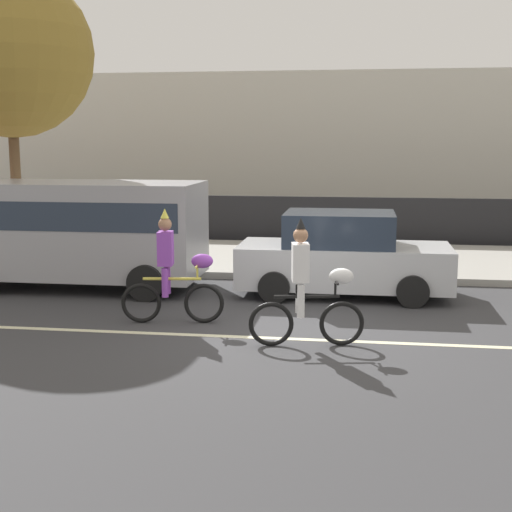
{
  "coord_description": "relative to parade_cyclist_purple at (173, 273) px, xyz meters",
  "views": [
    {
      "loc": [
        1.06,
        -11.06,
        3.04
      ],
      "look_at": [
        -0.75,
        1.2,
        1.0
      ],
      "focal_mm": 50.0,
      "sensor_mm": 36.0,
      "label": 1
    }
  ],
  "objects": [
    {
      "name": "parked_car_silver",
      "position": [
        2.73,
        2.56,
        -0.06
      ],
      "size": [
        4.1,
        1.92,
        1.64
      ],
      "color": "#B7BABF",
      "rests_on": "ground"
    },
    {
      "name": "street_tree_near_lamp",
      "position": [
        -4.94,
        4.44,
        4.12
      ],
      "size": [
        3.83,
        3.83,
        6.74
      ],
      "color": "brown",
      "rests_on": "sidewalk_curb"
    },
    {
      "name": "ground_plane",
      "position": [
        1.99,
        -0.2,
        -0.84
      ],
      "size": [
        80.0,
        80.0,
        0.0
      ],
      "primitive_type": "plane",
      "color": "#38383A"
    },
    {
      "name": "fence_line",
      "position": [
        1.99,
        9.2,
        -0.14
      ],
      "size": [
        40.0,
        0.08,
        1.4
      ],
      "primitive_type": "cube",
      "color": "black",
      "rests_on": "ground"
    },
    {
      "name": "parade_cyclist_zebra",
      "position": [
        2.31,
        -1.01,
        0.0
      ],
      "size": [
        1.71,
        0.53,
        1.92
      ],
      "color": "black",
      "rests_on": "ground"
    },
    {
      "name": "parade_cyclist_purple",
      "position": [
        0.0,
        0.0,
        0.0
      ],
      "size": [
        1.71,
        0.51,
        1.92
      ],
      "color": "black",
      "rests_on": "ground"
    },
    {
      "name": "building_backdrop",
      "position": [
        1.76,
        17.8,
        1.84
      ],
      "size": [
        28.0,
        8.0,
        5.36
      ],
      "primitive_type": "cube",
      "color": "beige",
      "rests_on": "ground"
    },
    {
      "name": "sidewalk_curb",
      "position": [
        1.99,
        6.3,
        -0.77
      ],
      "size": [
        60.0,
        5.0,
        0.15
      ],
      "primitive_type": "cube",
      "color": "#9E9B93",
      "rests_on": "ground"
    },
    {
      "name": "parked_van_grey",
      "position": [
        -2.57,
        2.5,
        0.44
      ],
      "size": [
        5.0,
        2.22,
        2.18
      ],
      "color": "#99999E",
      "rests_on": "ground"
    },
    {
      "name": "road_centre_line",
      "position": [
        1.99,
        -0.7,
        -0.84
      ],
      "size": [
        36.0,
        0.14,
        0.01
      ],
      "primitive_type": "cube",
      "color": "beige",
      "rests_on": "ground"
    }
  ]
}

